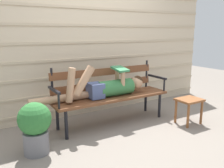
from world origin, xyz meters
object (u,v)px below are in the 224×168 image
at_px(footstool, 189,104).
at_px(potted_plant, 35,126).
at_px(park_bench, 110,92).
at_px(reclining_person, 106,87).

relative_size(footstool, potted_plant, 0.64).
bearing_deg(park_bench, footstool, -34.46).
distance_m(reclining_person, potted_plant, 1.18).
height_order(reclining_person, footstool, reclining_person).
relative_size(park_bench, potted_plant, 2.98).
xyz_separation_m(park_bench, footstool, (0.98, -0.67, -0.18)).
relative_size(park_bench, footstool, 4.66).
relative_size(reclining_person, footstool, 4.51).
bearing_deg(potted_plant, footstool, -6.92).
xyz_separation_m(park_bench, reclining_person, (-0.10, -0.07, 0.10)).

